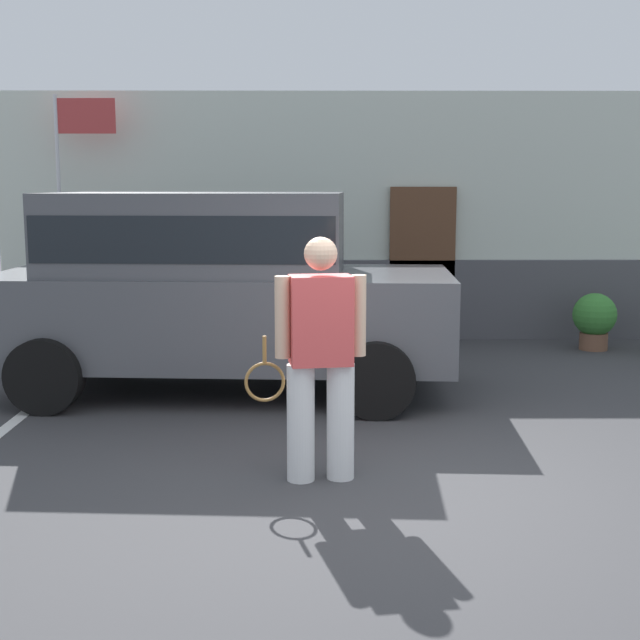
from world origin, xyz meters
TOP-DOWN VIEW (x-y plane):
  - ground_plane at (0.00, 0.00)m, footprint 40.00×40.00m
  - house_frontage at (0.01, 6.42)m, footprint 9.73×0.40m
  - parked_suv at (-1.56, 3.11)m, footprint 4.70×2.38m
  - tennis_player_man at (-0.49, 0.38)m, footprint 0.91×0.33m
  - potted_plant_by_porch at (3.11, 5.42)m, footprint 0.56×0.56m
  - flag_pole at (-3.71, 5.86)m, footprint 0.80×0.05m

SIDE VIEW (x-z plane):
  - ground_plane at x=0.00m, z-range 0.00..0.00m
  - potted_plant_by_porch at x=3.11m, z-range 0.04..0.78m
  - tennis_player_man at x=-0.49m, z-range 0.03..1.80m
  - parked_suv at x=-1.56m, z-range 0.12..2.17m
  - house_frontage at x=0.01m, z-range -0.10..3.27m
  - flag_pole at x=-3.71m, z-range 0.62..3.90m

